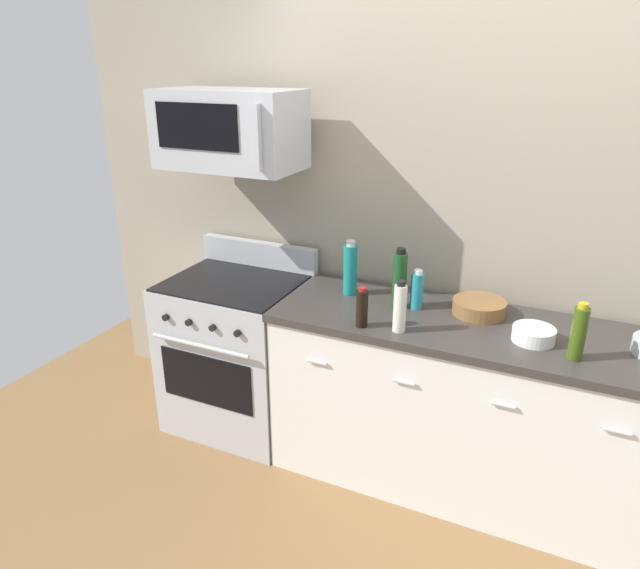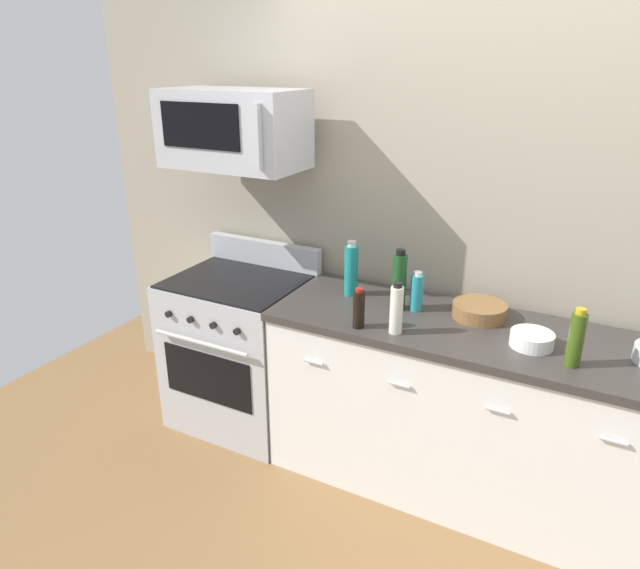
{
  "view_description": "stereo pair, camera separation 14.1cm",
  "coord_description": "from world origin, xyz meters",
  "px_view_note": "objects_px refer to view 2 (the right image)",
  "views": [
    {
      "loc": [
        0.38,
        -2.53,
        2.1
      ],
      "look_at": [
        -0.77,
        -0.05,
        1.01
      ],
      "focal_mm": 32.14,
      "sensor_mm": 36.0,
      "label": 1
    },
    {
      "loc": [
        0.5,
        -2.47,
        2.1
      ],
      "look_at": [
        -0.77,
        -0.05,
        1.01
      ],
      "focal_mm": 32.14,
      "sensor_mm": 36.0,
      "label": 2
    }
  ],
  "objects_px": {
    "bottle_olive_oil": "(576,339)",
    "bottle_wine_green": "(399,281)",
    "bottle_sparkling_teal": "(351,269)",
    "range_oven": "(241,349)",
    "bowl_wooden_salad": "(479,310)",
    "bowl_white_ceramic": "(532,339)",
    "bottle_dish_soap": "(417,292)",
    "bottle_vinegar_white": "(396,309)",
    "bottle_soy_sauce_dark": "(359,309)",
    "microwave": "(234,129)"
  },
  "relations": [
    {
      "from": "bottle_vinegar_white",
      "to": "bowl_wooden_salad",
      "type": "bearing_deg",
      "value": 49.03
    },
    {
      "from": "microwave",
      "to": "bowl_wooden_salad",
      "type": "height_order",
      "value": "microwave"
    },
    {
      "from": "bottle_olive_oil",
      "to": "bottle_vinegar_white",
      "type": "relative_size",
      "value": 1.03
    },
    {
      "from": "bottle_dish_soap",
      "to": "bottle_vinegar_white",
      "type": "distance_m",
      "value": 0.29
    },
    {
      "from": "bottle_dish_soap",
      "to": "bottle_vinegar_white",
      "type": "xyz_separation_m",
      "value": [
        -0.0,
        -0.29,
        0.02
      ]
    },
    {
      "from": "bottle_dish_soap",
      "to": "bowl_white_ceramic",
      "type": "height_order",
      "value": "bottle_dish_soap"
    },
    {
      "from": "bottle_dish_soap",
      "to": "bowl_white_ceramic",
      "type": "xyz_separation_m",
      "value": [
        0.57,
        -0.13,
        -0.06
      ]
    },
    {
      "from": "bottle_vinegar_white",
      "to": "bowl_white_ceramic",
      "type": "relative_size",
      "value": 1.32
    },
    {
      "from": "bottle_soy_sauce_dark",
      "to": "bottle_vinegar_white",
      "type": "bearing_deg",
      "value": 8.3
    },
    {
      "from": "range_oven",
      "to": "bowl_wooden_salad",
      "type": "height_order",
      "value": "range_oven"
    },
    {
      "from": "microwave",
      "to": "bottle_wine_green",
      "type": "xyz_separation_m",
      "value": [
        0.95,
        -0.0,
        -0.68
      ]
    },
    {
      "from": "microwave",
      "to": "bottle_soy_sauce_dark",
      "type": "height_order",
      "value": "microwave"
    },
    {
      "from": "bottle_soy_sauce_dark",
      "to": "bowl_white_ceramic",
      "type": "distance_m",
      "value": 0.77
    },
    {
      "from": "bottle_dish_soap",
      "to": "bottle_sparkling_teal",
      "type": "bearing_deg",
      "value": 174.75
    },
    {
      "from": "bowl_wooden_salad",
      "to": "bottle_soy_sauce_dark",
      "type": "bearing_deg",
      "value": -141.93
    },
    {
      "from": "microwave",
      "to": "bottle_sparkling_teal",
      "type": "bearing_deg",
      "value": 5.19
    },
    {
      "from": "bottle_olive_oil",
      "to": "bottle_wine_green",
      "type": "bearing_deg",
      "value": 166.33
    },
    {
      "from": "bottle_olive_oil",
      "to": "bowl_white_ceramic",
      "type": "relative_size",
      "value": 1.36
    },
    {
      "from": "bowl_white_ceramic",
      "to": "bottle_dish_soap",
      "type": "bearing_deg",
      "value": 166.97
    },
    {
      "from": "bottle_sparkling_teal",
      "to": "bottle_vinegar_white",
      "type": "bearing_deg",
      "value": -40.55
    },
    {
      "from": "bottle_olive_oil",
      "to": "bottle_soy_sauce_dark",
      "type": "distance_m",
      "value": 0.93
    },
    {
      "from": "bottle_dish_soap",
      "to": "bowl_wooden_salad",
      "type": "height_order",
      "value": "bottle_dish_soap"
    },
    {
      "from": "bottle_olive_oil",
      "to": "microwave",
      "type": "bearing_deg",
      "value": 173.52
    },
    {
      "from": "microwave",
      "to": "range_oven",
      "type": "bearing_deg",
      "value": -90.29
    },
    {
      "from": "microwave",
      "to": "bottle_sparkling_teal",
      "type": "height_order",
      "value": "microwave"
    },
    {
      "from": "bottle_vinegar_white",
      "to": "bottle_wine_green",
      "type": "xyz_separation_m",
      "value": [
        -0.09,
        0.26,
        0.03
      ]
    },
    {
      "from": "bottle_olive_oil",
      "to": "bottle_dish_soap",
      "type": "xyz_separation_m",
      "value": [
        -0.75,
        0.23,
        -0.02
      ]
    },
    {
      "from": "bottle_olive_oil",
      "to": "bowl_wooden_salad",
      "type": "distance_m",
      "value": 0.54
    },
    {
      "from": "range_oven",
      "to": "bowl_wooden_salad",
      "type": "bearing_deg",
      "value": 5.64
    },
    {
      "from": "bottle_vinegar_white",
      "to": "bottle_olive_oil",
      "type": "bearing_deg",
      "value": 4.3
    },
    {
      "from": "bottle_soy_sauce_dark",
      "to": "bottle_dish_soap",
      "type": "bearing_deg",
      "value": 60.64
    },
    {
      "from": "range_oven",
      "to": "bottle_olive_oil",
      "type": "height_order",
      "value": "bottle_olive_oil"
    },
    {
      "from": "bottle_olive_oil",
      "to": "bowl_wooden_salad",
      "type": "xyz_separation_m",
      "value": [
        -0.45,
        0.29,
        -0.08
      ]
    },
    {
      "from": "bottle_sparkling_teal",
      "to": "bowl_wooden_salad",
      "type": "xyz_separation_m",
      "value": [
        0.68,
        0.03,
        -0.1
      ]
    },
    {
      "from": "microwave",
      "to": "bottle_wine_green",
      "type": "bearing_deg",
      "value": -0.01
    },
    {
      "from": "microwave",
      "to": "bottle_wine_green",
      "type": "distance_m",
      "value": 1.17
    },
    {
      "from": "bottle_vinegar_white",
      "to": "bottle_soy_sauce_dark",
      "type": "distance_m",
      "value": 0.18
    },
    {
      "from": "bottle_olive_oil",
      "to": "bottle_dish_soap",
      "type": "relative_size",
      "value": 1.25
    },
    {
      "from": "bottle_olive_oil",
      "to": "bottle_wine_green",
      "type": "distance_m",
      "value": 0.86
    },
    {
      "from": "range_oven",
      "to": "bowl_wooden_salad",
      "type": "xyz_separation_m",
      "value": [
        1.34,
        0.13,
        0.49
      ]
    },
    {
      "from": "bottle_sparkling_teal",
      "to": "bowl_wooden_salad",
      "type": "relative_size",
      "value": 1.14
    },
    {
      "from": "bottle_sparkling_teal",
      "to": "bottle_olive_oil",
      "type": "bearing_deg",
      "value": -13.2
    },
    {
      "from": "bottle_soy_sauce_dark",
      "to": "bowl_wooden_salad",
      "type": "bearing_deg",
      "value": 38.07
    },
    {
      "from": "bottle_dish_soap",
      "to": "bottle_soy_sauce_dark",
      "type": "distance_m",
      "value": 0.36
    },
    {
      "from": "bottle_olive_oil",
      "to": "bottle_dish_soap",
      "type": "height_order",
      "value": "bottle_olive_oil"
    },
    {
      "from": "bottle_vinegar_white",
      "to": "bottle_soy_sauce_dark",
      "type": "bearing_deg",
      "value": -171.7
    },
    {
      "from": "range_oven",
      "to": "bottle_vinegar_white",
      "type": "relative_size",
      "value": 4.32
    },
    {
      "from": "bottle_olive_oil",
      "to": "bottle_wine_green",
      "type": "xyz_separation_m",
      "value": [
        -0.84,
        0.2,
        0.03
      ]
    },
    {
      "from": "bottle_olive_oil",
      "to": "bottle_sparkling_teal",
      "type": "bearing_deg",
      "value": 166.8
    },
    {
      "from": "bottle_wine_green",
      "to": "bowl_wooden_salad",
      "type": "distance_m",
      "value": 0.41
    }
  ]
}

